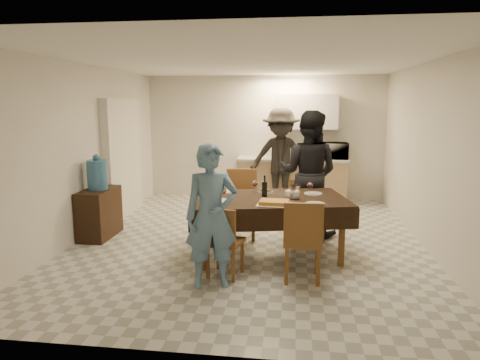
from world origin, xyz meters
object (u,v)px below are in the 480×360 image
object	(u,v)px
console	(100,213)
wine_bottle	(265,186)
savoury_tart	(274,202)
person_far	(308,173)
water_pitcher	(295,192)
water_jug	(97,175)
dining_table	(268,200)
person_kitchen	(281,158)
microwave	(333,151)
person_near	(212,216)

from	to	relation	value
console	wine_bottle	distance (m)	2.64
console	savoury_tart	distance (m)	2.87
person_far	water_pitcher	bearing A→B (deg)	96.29
water_jug	wine_bottle	xyz separation A→B (m)	(2.54, -0.44, -0.03)
water_pitcher	savoury_tart	distance (m)	0.42
dining_table	savoury_tart	world-z (taller)	savoury_tart
dining_table	person_kitchen	distance (m)	2.85
dining_table	person_far	bearing A→B (deg)	50.42
microwave	person_near	distance (m)	4.66
water_jug	person_near	size ratio (longest dim) A/B	0.28
water_jug	person_far	size ratio (longest dim) A/B	0.23
savoury_tart	person_far	distance (m)	1.51
water_pitcher	person_near	distance (m)	1.35
water_jug	wine_bottle	bearing A→B (deg)	-9.87
dining_table	console	bearing A→B (deg)	157.32
water_pitcher	microwave	xyz separation A→B (m)	(0.76, 3.34, 0.19)
microwave	dining_table	bearing A→B (deg)	71.44
person_far	wine_bottle	bearing A→B (deg)	75.63
water_pitcher	savoury_tart	world-z (taller)	water_pitcher
console	person_kitchen	xyz separation A→B (m)	(2.66, 2.35, 0.60)
person_near	water_pitcher	bearing A→B (deg)	30.27
dining_table	water_jug	xyz separation A→B (m)	(-2.59, 0.49, 0.21)
console	microwave	size ratio (longest dim) A/B	1.36
wine_bottle	microwave	xyz separation A→B (m)	(1.16, 3.24, 0.13)
water_jug	wine_bottle	world-z (taller)	water_jug
savoury_tart	person_near	world-z (taller)	person_near
water_pitcher	person_far	distance (m)	1.12
water_pitcher	person_far	bearing A→B (deg)	79.70
dining_table	water_pitcher	size ratio (longest dim) A/B	12.31
water_jug	microwave	bearing A→B (deg)	37.13
microwave	savoury_tart	bearing A→B (deg)	74.69
wine_bottle	water_pitcher	size ratio (longest dim) A/B	1.59
person_far	dining_table	bearing A→B (deg)	78.95
person_near	person_kitchen	distance (m)	3.95
savoury_tart	person_near	xyz separation A→B (m)	(-0.65, -0.67, -0.02)
microwave	person_kitchen	world-z (taller)	person_kitchen
water_pitcher	person_kitchen	bearing A→B (deg)	95.65
console	savoury_tart	size ratio (longest dim) A/B	1.95
console	water_pitcher	bearing A→B (deg)	-10.44
water_jug	water_pitcher	bearing A→B (deg)	-10.44
dining_table	water_jug	distance (m)	2.65
person_kitchen	water_jug	bearing A→B (deg)	-138.49
savoury_tart	person_near	bearing A→B (deg)	-134.13
water_pitcher	person_near	bearing A→B (deg)	-131.99
water_pitcher	savoury_tart	bearing A→B (deg)	-127.15
console	water_pitcher	world-z (taller)	water_pitcher
console	microwave	world-z (taller)	microwave
console	water_pitcher	xyz separation A→B (m)	(2.94, -0.54, 0.51)
water_pitcher	person_near	world-z (taller)	person_near
person_far	savoury_tart	bearing A→B (deg)	89.13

